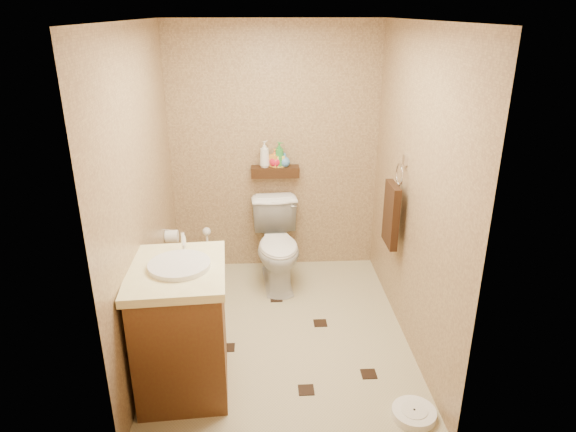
{
  "coord_description": "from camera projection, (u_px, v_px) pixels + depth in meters",
  "views": [
    {
      "loc": [
        -0.15,
        -3.55,
        2.47
      ],
      "look_at": [
        0.07,
        0.25,
        0.93
      ],
      "focal_mm": 32.0,
      "sensor_mm": 36.0,
      "label": 1
    }
  ],
  "objects": [
    {
      "name": "wall_shelf",
      "position": [
        275.0,
        172.0,
        4.92
      ],
      "size": [
        0.46,
        0.14,
        0.1
      ],
      "primitive_type": "cube",
      "color": "#371E0F",
      "rests_on": "wall_back"
    },
    {
      "name": "toilet_paper",
      "position": [
        172.0,
        236.0,
        4.55
      ],
      "size": [
        0.12,
        0.11,
        0.12
      ],
      "color": "white",
      "rests_on": "wall_left"
    },
    {
      "name": "bottle_e",
      "position": [
        280.0,
        158.0,
        4.87
      ],
      "size": [
        0.09,
        0.09,
        0.16
      ],
      "primitive_type": "imported",
      "rotation": [
        0.0,
        0.0,
        0.22
      ],
      "color": "#FFD954",
      "rests_on": "wall_shelf"
    },
    {
      "name": "toilet_brush",
      "position": [
        208.0,
        257.0,
        5.11
      ],
      "size": [
        0.11,
        0.11,
        0.49
      ],
      "color": "#196666",
      "rests_on": "ground"
    },
    {
      "name": "bottle_c",
      "position": [
        276.0,
        159.0,
        4.87
      ],
      "size": [
        0.15,
        0.15,
        0.15
      ],
      "primitive_type": "imported",
      "rotation": [
        0.0,
        0.0,
        1.87
      ],
      "color": "red",
      "rests_on": "wall_shelf"
    },
    {
      "name": "towel_ring",
      "position": [
        392.0,
        212.0,
        4.15
      ],
      "size": [
        0.12,
        0.3,
        0.76
      ],
      "color": "silver",
      "rests_on": "wall_right"
    },
    {
      "name": "bottle_a",
      "position": [
        265.0,
        154.0,
        4.85
      ],
      "size": [
        0.14,
        0.14,
        0.25
      ],
      "primitive_type": "imported",
      "rotation": [
        0.0,
        0.0,
        2.42
      ],
      "color": "silver",
      "rests_on": "wall_shelf"
    },
    {
      "name": "toilet",
      "position": [
        278.0,
        246.0,
        4.84
      ],
      "size": [
        0.5,
        0.8,
        0.79
      ],
      "primitive_type": "imported",
      "rotation": [
        0.0,
        0.0,
        0.07
      ],
      "color": "white",
      "rests_on": "ground"
    },
    {
      "name": "wall_right",
      "position": [
        414.0,
        192.0,
        3.82
      ],
      "size": [
        0.04,
        2.5,
        2.4
      ],
      "primitive_type": "cube",
      "color": "tan",
      "rests_on": "ground"
    },
    {
      "name": "bottle_f",
      "position": [
        285.0,
        160.0,
        4.88
      ],
      "size": [
        0.14,
        0.14,
        0.13
      ],
      "primitive_type": "imported",
      "rotation": [
        0.0,
        0.0,
        3.72
      ],
      "color": "#4C86C0",
      "rests_on": "wall_shelf"
    },
    {
      "name": "wall_back",
      "position": [
        275.0,
        151.0,
        4.93
      ],
      "size": [
        2.0,
        0.04,
        2.4
      ],
      "primitive_type": "cube",
      "color": "tan",
      "rests_on": "ground"
    },
    {
      "name": "ceiling",
      "position": [
        279.0,
        20.0,
        3.32
      ],
      "size": [
        2.0,
        2.5,
        0.02
      ],
      "primitive_type": "cube",
      "color": "white",
      "rests_on": "wall_back"
    },
    {
      "name": "wall_left",
      "position": [
        143.0,
        197.0,
        3.72
      ],
      "size": [
        0.04,
        2.5,
        2.4
      ],
      "primitive_type": "cube",
      "color": "tan",
      "rests_on": "ground"
    },
    {
      "name": "vanity",
      "position": [
        182.0,
        326.0,
        3.47
      ],
      "size": [
        0.67,
        0.79,
        1.07
      ],
      "rotation": [
        0.0,
        0.0,
        0.06
      ],
      "color": "brown",
      "rests_on": "ground"
    },
    {
      "name": "bottle_b",
      "position": [
        275.0,
        158.0,
        4.87
      ],
      "size": [
        0.11,
        0.11,
        0.18
      ],
      "primitive_type": "imported",
      "rotation": [
        0.0,
        0.0,
        0.84
      ],
      "color": "orange",
      "rests_on": "wall_shelf"
    },
    {
      "name": "ground",
      "position": [
        281.0,
        332.0,
        4.22
      ],
      "size": [
        2.5,
        2.5,
        0.0
      ],
      "primitive_type": "plane",
      "color": "#BAAF88",
      "rests_on": "ground"
    },
    {
      "name": "bottle_d",
      "position": [
        279.0,
        154.0,
        4.86
      ],
      "size": [
        0.13,
        0.13,
        0.24
      ],
      "primitive_type": "imported",
      "rotation": [
        0.0,
        0.0,
        0.98
      ],
      "color": "#2C8536",
      "rests_on": "wall_shelf"
    },
    {
      "name": "bathroom_scale",
      "position": [
        414.0,
        413.0,
        3.33
      ],
      "size": [
        0.32,
        0.32,
        0.06
      ],
      "rotation": [
        0.0,
        0.0,
        0.11
      ],
      "color": "white",
      "rests_on": "ground"
    },
    {
      "name": "wall_front",
      "position": [
        291.0,
        277.0,
        2.61
      ],
      "size": [
        2.0,
        0.04,
        2.4
      ],
      "primitive_type": "cube",
      "color": "tan",
      "rests_on": "ground"
    },
    {
      "name": "floor_accents",
      "position": [
        283.0,
        336.0,
        4.17
      ],
      "size": [
        1.31,
        1.34,
        0.01
      ],
      "color": "black",
      "rests_on": "ground"
    }
  ]
}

